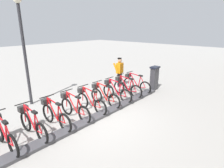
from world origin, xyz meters
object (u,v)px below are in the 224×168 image
at_px(bike_docked_5, 74,107).
at_px(bike_docked_8, 4,134).
at_px(payment_kiosk, 154,78).
at_px(bike_docked_2, 116,91).
at_px(lamp_post, 23,38).
at_px(bike_docked_0, 136,84).
at_px(bike_docked_3, 104,96).
at_px(worker_near_rack, 120,71).
at_px(bike_docked_1, 126,87).
at_px(bike_docked_6, 55,115).
at_px(bike_docked_4, 90,101).
at_px(bike_docked_7, 32,124).

xyz_separation_m(bike_docked_5, bike_docked_8, (0.00, 2.39, 0.00)).
relative_size(payment_kiosk, bike_docked_5, 0.74).
xyz_separation_m(bike_docked_2, bike_docked_8, (0.00, 4.79, 0.00)).
distance_m(payment_kiosk, lamp_post, 6.53).
xyz_separation_m(bike_docked_0, bike_docked_3, (0.00, 2.39, 0.00)).
distance_m(bike_docked_0, bike_docked_5, 3.99).
height_order(bike_docked_8, worker_near_rack, worker_near_rack).
relative_size(bike_docked_3, worker_near_rack, 1.04).
relative_size(bike_docked_1, bike_docked_8, 1.00).
distance_m(bike_docked_0, bike_docked_6, 4.79).
height_order(bike_docked_4, worker_near_rack, worker_near_rack).
height_order(bike_docked_3, bike_docked_7, same).
xyz_separation_m(payment_kiosk, bike_docked_3, (0.57, 3.30, -0.24)).
bearing_deg(bike_docked_2, bike_docked_7, 90.00).
relative_size(payment_kiosk, lamp_post, 0.29).
bearing_deg(lamp_post, worker_near_rack, -107.35).
bearing_deg(worker_near_rack, bike_docked_8, 99.85).
xyz_separation_m(bike_docked_8, lamp_post, (2.50, -1.96, 2.44)).
xyz_separation_m(bike_docked_4, bike_docked_6, (0.00, 1.60, 0.00)).
bearing_deg(lamp_post, bike_docked_5, -170.16).
bearing_deg(bike_docked_4, bike_docked_7, 90.00).
bearing_deg(bike_docked_0, bike_docked_5, 90.00).
xyz_separation_m(bike_docked_1, bike_docked_5, (0.00, 3.19, 0.00)).
distance_m(bike_docked_1, bike_docked_7, 4.79).
bearing_deg(bike_docked_7, bike_docked_0, -90.00).
bearing_deg(bike_docked_4, bike_docked_2, -90.00).
bearing_deg(bike_docked_1, bike_docked_8, 90.00).
xyz_separation_m(bike_docked_3, bike_docked_4, (0.00, 0.80, 0.00)).
height_order(bike_docked_1, bike_docked_4, same).
bearing_deg(bike_docked_8, bike_docked_2, -90.00).
bearing_deg(lamp_post, payment_kiosk, -120.00).
distance_m(payment_kiosk, bike_docked_6, 5.72).
bearing_deg(bike_docked_2, lamp_post, 48.48).
bearing_deg(bike_docked_3, bike_docked_8, 90.00).
bearing_deg(bike_docked_7, bike_docked_1, -90.00).
relative_size(bike_docked_1, bike_docked_2, 1.00).
height_order(payment_kiosk, bike_docked_7, payment_kiosk).
relative_size(bike_docked_0, lamp_post, 0.39).
height_order(payment_kiosk, bike_docked_8, payment_kiosk).
distance_m(bike_docked_0, worker_near_rack, 1.21).
distance_m(bike_docked_2, bike_docked_5, 2.39).
bearing_deg(bike_docked_7, bike_docked_8, 90.00).
relative_size(payment_kiosk, bike_docked_6, 0.74).
xyz_separation_m(bike_docked_2, bike_docked_5, (0.00, 2.39, 0.00)).
bearing_deg(bike_docked_6, bike_docked_7, 90.00).
xyz_separation_m(bike_docked_8, worker_near_rack, (1.11, -6.41, 0.48)).
xyz_separation_m(bike_docked_2, lamp_post, (2.50, 2.83, 2.44)).
relative_size(payment_kiosk, bike_docked_3, 0.74).
height_order(bike_docked_0, bike_docked_1, same).
relative_size(bike_docked_0, bike_docked_8, 1.00).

